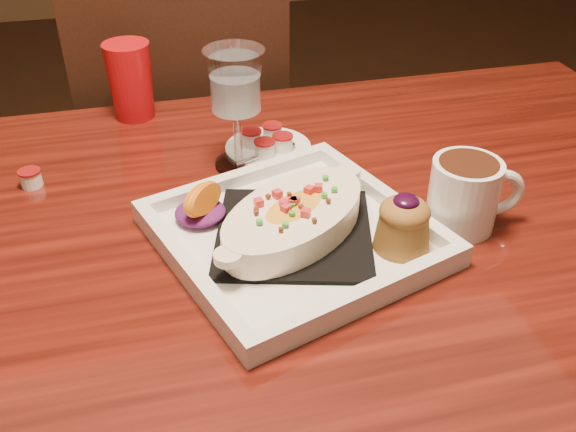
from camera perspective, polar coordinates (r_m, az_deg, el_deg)
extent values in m
cube|color=maroon|center=(0.80, -5.18, -3.88)|extent=(1.50, 0.90, 0.04)
cylinder|color=black|center=(1.52, 18.74, -2.52)|extent=(0.07, 0.07, 0.71)
cube|color=black|center=(1.54, -9.02, 3.79)|extent=(0.42, 0.42, 0.04)
cylinder|color=black|center=(1.82, -3.68, 1.06)|extent=(0.04, 0.04, 0.45)
cylinder|color=black|center=(1.80, -14.34, -0.41)|extent=(0.04, 0.04, 0.45)
cylinder|color=black|center=(1.55, -1.30, -5.70)|extent=(0.04, 0.04, 0.45)
cylinder|color=black|center=(1.53, -13.89, -7.51)|extent=(0.04, 0.04, 0.45)
cube|color=black|center=(1.26, -9.06, 9.28)|extent=(0.40, 0.03, 0.46)
cube|color=white|center=(0.79, 0.52, -2.03)|extent=(0.38, 0.38, 0.01)
cube|color=black|center=(0.79, 0.53, -1.51)|extent=(0.23, 0.23, 0.01)
ellipsoid|color=gold|center=(0.77, 0.53, -0.13)|extent=(0.21, 0.19, 0.04)
ellipsoid|color=#571457|center=(0.82, -7.80, 0.34)|extent=(0.07, 0.07, 0.02)
cone|color=brown|center=(0.77, 10.16, -1.20)|extent=(0.07, 0.07, 0.05)
ellipsoid|color=brown|center=(0.75, 10.35, 0.34)|extent=(0.06, 0.06, 0.03)
ellipsoid|color=black|center=(0.74, 10.47, 1.30)|extent=(0.03, 0.03, 0.01)
cylinder|color=white|center=(0.83, 15.32, 1.83)|extent=(0.09, 0.09, 0.09)
cylinder|color=black|center=(0.81, 15.72, 4.05)|extent=(0.07, 0.07, 0.02)
torus|color=white|center=(0.85, 18.26, 2.00)|extent=(0.07, 0.02, 0.06)
cylinder|color=silver|center=(0.96, -4.36, 4.70)|extent=(0.07, 0.07, 0.01)
cylinder|color=silver|center=(0.94, -4.48, 6.91)|extent=(0.01, 0.01, 0.08)
cone|color=silver|center=(0.90, -4.72, 11.78)|extent=(0.09, 0.09, 0.09)
cylinder|color=white|center=(0.99, -1.77, 5.99)|extent=(0.13, 0.13, 0.01)
cylinder|color=white|center=(0.99, -3.24, 6.89)|extent=(0.03, 0.03, 0.02)
cylinder|color=maroon|center=(0.98, -3.27, 7.52)|extent=(0.03, 0.03, 0.00)
cylinder|color=white|center=(1.00, -1.41, 7.41)|extent=(0.03, 0.03, 0.02)
cylinder|color=maroon|center=(1.00, -1.42, 8.04)|extent=(0.03, 0.03, 0.00)
cylinder|color=white|center=(0.97, -0.48, 6.48)|extent=(0.03, 0.03, 0.02)
cylinder|color=maroon|center=(0.97, -0.48, 7.12)|extent=(0.03, 0.03, 0.00)
cylinder|color=white|center=(0.96, -2.08, 5.96)|extent=(0.03, 0.03, 0.02)
cylinder|color=maroon|center=(0.95, -2.10, 6.61)|extent=(0.03, 0.03, 0.00)
cylinder|color=white|center=(0.97, -21.88, 3.08)|extent=(0.03, 0.03, 0.02)
cylinder|color=maroon|center=(0.96, -22.04, 3.69)|extent=(0.03, 0.03, 0.00)
cone|color=red|center=(1.11, -13.82, 11.58)|extent=(0.08, 0.08, 0.13)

